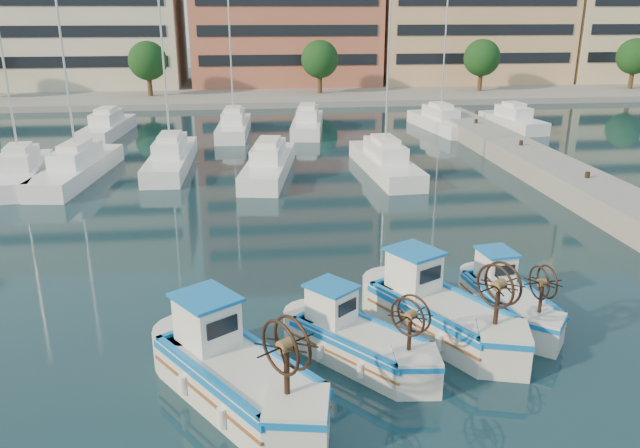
{
  "coord_description": "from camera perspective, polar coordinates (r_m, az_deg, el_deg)",
  "views": [
    {
      "loc": [
        -4.01,
        -14.78,
        9.29
      ],
      "look_at": [
        -1.38,
        7.59,
        1.5
      ],
      "focal_mm": 35.0,
      "sensor_mm": 36.0,
      "label": 1
    }
  ],
  "objects": [
    {
      "name": "fishing_boat_d",
      "position": [
        20.66,
        16.81,
        -6.45
      ],
      "size": [
        2.06,
        3.99,
        2.43
      ],
      "rotation": [
        0.0,
        0.0,
        0.13
      ],
      "color": "silver",
      "rests_on": "ground"
    },
    {
      "name": "fishing_boat_c",
      "position": [
        19.07,
        10.79,
        -7.64
      ],
      "size": [
        3.94,
        4.93,
        2.99
      ],
      "rotation": [
        0.0,
        0.0,
        0.51
      ],
      "color": "silver",
      "rests_on": "ground"
    },
    {
      "name": "fishing_boat_b",
      "position": [
        17.5,
        3.36,
        -10.36
      ],
      "size": [
        3.76,
        4.02,
        2.53
      ],
      "rotation": [
        0.0,
        0.0,
        0.7
      ],
      "color": "silver",
      "rests_on": "ground"
    },
    {
      "name": "fishing_boat_a",
      "position": [
        15.95,
        -7.87,
        -13.05
      ],
      "size": [
        4.35,
        5.04,
        3.1
      ],
      "rotation": [
        0.0,
        0.0,
        0.6
      ],
      "color": "silver",
      "rests_on": "ground"
    },
    {
      "name": "ground",
      "position": [
        17.91,
        7.42,
        -12.34
      ],
      "size": [
        300.0,
        300.0,
        0.0
      ],
      "primitive_type": "plane",
      "color": "#193441",
      "rests_on": "ground"
    },
    {
      "name": "yacht_marina",
      "position": [
        43.17,
        -5.64,
        7.27
      ],
      "size": [
        37.51,
        23.36,
        11.5
      ],
      "color": "white",
      "rests_on": "ground"
    }
  ]
}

